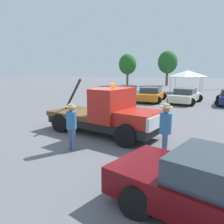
{
  "coord_description": "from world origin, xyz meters",
  "views": [
    {
      "loc": [
        4.74,
        -8.6,
        2.88
      ],
      "look_at": [
        0.5,
        0.0,
        1.05
      ],
      "focal_mm": 35.0,
      "sensor_mm": 36.0,
      "label": 1
    }
  ],
  "objects_px": {
    "parked_car_cream": "(186,96)",
    "tree_center": "(168,62)",
    "canopy_tent_white": "(187,73)",
    "person_at_hood": "(71,123)",
    "tow_truck": "(108,115)",
    "person_near_truck": "(165,127)",
    "parked_car_skyblue": "(126,92)",
    "tree_left": "(128,64)",
    "parked_car_orange": "(151,94)"
  },
  "relations": [
    {
      "from": "parked_car_cream",
      "to": "tree_center",
      "type": "relative_size",
      "value": 0.71
    },
    {
      "from": "parked_car_cream",
      "to": "canopy_tent_white",
      "type": "distance_m",
      "value": 10.44
    },
    {
      "from": "person_at_hood",
      "to": "tow_truck",
      "type": "bearing_deg",
      "value": 13.61
    },
    {
      "from": "tow_truck",
      "to": "parked_car_cream",
      "type": "distance_m",
      "value": 11.87
    },
    {
      "from": "person_at_hood",
      "to": "parked_car_cream",
      "type": "height_order",
      "value": "person_at_hood"
    },
    {
      "from": "person_at_hood",
      "to": "tree_center",
      "type": "height_order",
      "value": "tree_center"
    },
    {
      "from": "tow_truck",
      "to": "tree_center",
      "type": "height_order",
      "value": "tree_center"
    },
    {
      "from": "person_near_truck",
      "to": "parked_car_cream",
      "type": "height_order",
      "value": "person_near_truck"
    },
    {
      "from": "tow_truck",
      "to": "parked_car_skyblue",
      "type": "distance_m",
      "value": 13.49
    },
    {
      "from": "person_near_truck",
      "to": "parked_car_skyblue",
      "type": "height_order",
      "value": "person_near_truck"
    },
    {
      "from": "tree_left",
      "to": "tree_center",
      "type": "distance_m",
      "value": 7.67
    },
    {
      "from": "parked_car_cream",
      "to": "canopy_tent_white",
      "type": "height_order",
      "value": "canopy_tent_white"
    },
    {
      "from": "tow_truck",
      "to": "tree_center",
      "type": "distance_m",
      "value": 35.07
    },
    {
      "from": "person_at_hood",
      "to": "parked_car_skyblue",
      "type": "bearing_deg",
      "value": 35.95
    },
    {
      "from": "person_near_truck",
      "to": "canopy_tent_white",
      "type": "distance_m",
      "value": 23.71
    },
    {
      "from": "person_at_hood",
      "to": "tree_center",
      "type": "xyz_separation_m",
      "value": [
        -4.66,
        36.88,
        3.41
      ]
    },
    {
      "from": "parked_car_skyblue",
      "to": "parked_car_orange",
      "type": "distance_m",
      "value": 3.26
    },
    {
      "from": "parked_car_skyblue",
      "to": "tree_center",
      "type": "distance_m",
      "value": 22.14
    },
    {
      "from": "tow_truck",
      "to": "canopy_tent_white",
      "type": "distance_m",
      "value": 21.99
    },
    {
      "from": "canopy_tent_white",
      "to": "tree_left",
      "type": "xyz_separation_m",
      "value": [
        -12.27,
        9.24,
        1.53
      ]
    },
    {
      "from": "parked_car_orange",
      "to": "parked_car_cream",
      "type": "height_order",
      "value": "same"
    },
    {
      "from": "tree_left",
      "to": "tree_center",
      "type": "xyz_separation_m",
      "value": [
        6.88,
        3.37,
        0.39
      ]
    },
    {
      "from": "parked_car_cream",
      "to": "tree_left",
      "type": "relative_size",
      "value": 0.78
    },
    {
      "from": "person_at_hood",
      "to": "tree_center",
      "type": "relative_size",
      "value": 0.26
    },
    {
      "from": "parked_car_cream",
      "to": "tree_left",
      "type": "bearing_deg",
      "value": 41.19
    },
    {
      "from": "tree_left",
      "to": "parked_car_cream",
      "type": "bearing_deg",
      "value": -55.07
    },
    {
      "from": "canopy_tent_white",
      "to": "tow_truck",
      "type": "bearing_deg",
      "value": -91.14
    },
    {
      "from": "parked_car_skyblue",
      "to": "canopy_tent_white",
      "type": "bearing_deg",
      "value": -18.06
    },
    {
      "from": "tree_left",
      "to": "person_at_hood",
      "type": "bearing_deg",
      "value": -70.99
    },
    {
      "from": "parked_car_cream",
      "to": "canopy_tent_white",
      "type": "bearing_deg",
      "value": 13.55
    },
    {
      "from": "parked_car_cream",
      "to": "tree_left",
      "type": "xyz_separation_m",
      "value": [
        -13.57,
        19.43,
        3.38
      ]
    },
    {
      "from": "person_near_truck",
      "to": "tree_left",
      "type": "relative_size",
      "value": 0.3
    },
    {
      "from": "person_near_truck",
      "to": "person_at_hood",
      "type": "distance_m",
      "value": 3.3
    },
    {
      "from": "person_near_truck",
      "to": "tree_left",
      "type": "xyz_separation_m",
      "value": [
        -14.76,
        32.78,
        2.95
      ]
    },
    {
      "from": "person_at_hood",
      "to": "parked_car_cream",
      "type": "distance_m",
      "value": 14.22
    },
    {
      "from": "tree_left",
      "to": "tree_center",
      "type": "relative_size",
      "value": 0.91
    },
    {
      "from": "parked_car_cream",
      "to": "tree_left",
      "type": "distance_m",
      "value": 23.94
    },
    {
      "from": "parked_car_skyblue",
      "to": "parked_car_cream",
      "type": "relative_size",
      "value": 1.05
    },
    {
      "from": "tree_left",
      "to": "parked_car_skyblue",
      "type": "bearing_deg",
      "value": -68.13
    },
    {
      "from": "person_near_truck",
      "to": "tree_left",
      "type": "height_order",
      "value": "tree_left"
    },
    {
      "from": "tow_truck",
      "to": "tree_center",
      "type": "bearing_deg",
      "value": 107.49
    },
    {
      "from": "person_at_hood",
      "to": "canopy_tent_white",
      "type": "height_order",
      "value": "canopy_tent_white"
    },
    {
      "from": "canopy_tent_white",
      "to": "tree_left",
      "type": "height_order",
      "value": "tree_left"
    },
    {
      "from": "person_near_truck",
      "to": "tree_center",
      "type": "height_order",
      "value": "tree_center"
    },
    {
      "from": "tow_truck",
      "to": "parked_car_cream",
      "type": "relative_size",
      "value": 1.23
    },
    {
      "from": "tow_truck",
      "to": "canopy_tent_white",
      "type": "bearing_deg",
      "value": 98.2
    },
    {
      "from": "tree_center",
      "to": "canopy_tent_white",
      "type": "bearing_deg",
      "value": -66.88
    },
    {
      "from": "parked_car_skyblue",
      "to": "parked_car_orange",
      "type": "bearing_deg",
      "value": -100.65
    },
    {
      "from": "tow_truck",
      "to": "parked_car_orange",
      "type": "height_order",
      "value": "tow_truck"
    },
    {
      "from": "parked_car_cream",
      "to": "tree_center",
      "type": "distance_m",
      "value": 24.06
    }
  ]
}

